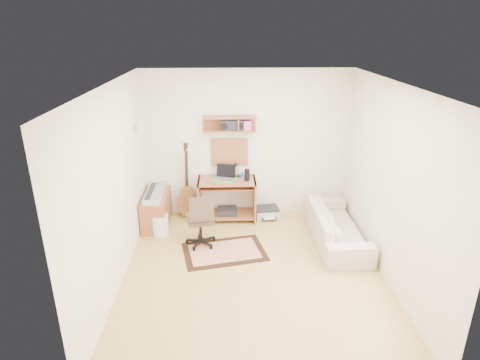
{
  "coord_description": "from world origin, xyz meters",
  "views": [
    {
      "loc": [
        -0.36,
        -4.84,
        3.26
      ],
      "look_at": [
        -0.15,
        1.05,
        1.0
      ],
      "focal_mm": 30.38,
      "sensor_mm": 36.0,
      "label": 1
    }
  ],
  "objects_px": {
    "cabinet": "(156,210)",
    "printer": "(267,212)",
    "task_chair": "(200,219)",
    "desk": "(227,199)",
    "sofa": "(337,221)"
  },
  "relations": [
    {
      "from": "cabinet",
      "to": "desk",
      "type": "bearing_deg",
      "value": 8.14
    },
    {
      "from": "cabinet",
      "to": "printer",
      "type": "relative_size",
      "value": 2.13
    },
    {
      "from": "task_chair",
      "to": "sofa",
      "type": "bearing_deg",
      "value": -8.62
    },
    {
      "from": "task_chair",
      "to": "printer",
      "type": "distance_m",
      "value": 1.55
    },
    {
      "from": "cabinet",
      "to": "printer",
      "type": "bearing_deg",
      "value": 7.43
    },
    {
      "from": "task_chair",
      "to": "desk",
      "type": "bearing_deg",
      "value": 55.04
    },
    {
      "from": "cabinet",
      "to": "printer",
      "type": "xyz_separation_m",
      "value": [
        1.94,
        0.25,
        -0.19
      ]
    },
    {
      "from": "desk",
      "to": "task_chair",
      "type": "height_order",
      "value": "task_chair"
    },
    {
      "from": "cabinet",
      "to": "printer",
      "type": "distance_m",
      "value": 1.97
    },
    {
      "from": "task_chair",
      "to": "printer",
      "type": "height_order",
      "value": "task_chair"
    },
    {
      "from": "desk",
      "to": "task_chair",
      "type": "distance_m",
      "value": 1.0
    },
    {
      "from": "printer",
      "to": "sofa",
      "type": "height_order",
      "value": "sofa"
    },
    {
      "from": "task_chair",
      "to": "printer",
      "type": "bearing_deg",
      "value": 30.72
    },
    {
      "from": "desk",
      "to": "sofa",
      "type": "xyz_separation_m",
      "value": [
        1.74,
        -0.85,
        -0.02
      ]
    },
    {
      "from": "desk",
      "to": "sofa",
      "type": "distance_m",
      "value": 1.93
    }
  ]
}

